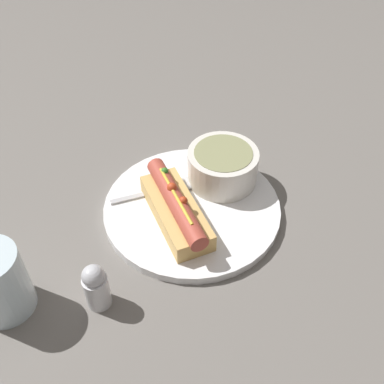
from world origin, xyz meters
name	(u,v)px	position (x,y,z in m)	size (l,w,h in m)	color
ground_plane	(192,211)	(0.00, 0.00, 0.00)	(4.00, 4.00, 0.00)	slate
dinner_plate	(192,208)	(0.00, 0.00, 0.01)	(0.28, 0.28, 0.01)	white
hot_dog	(176,208)	(0.01, -0.04, 0.04)	(0.18, 0.10, 0.06)	#DBAD60
soup_bowl	(223,165)	(-0.02, 0.08, 0.05)	(0.11, 0.11, 0.06)	silver
spoon	(175,186)	(-0.05, 0.00, 0.02)	(0.06, 0.14, 0.01)	#B7B7BC
salt_shaker	(96,286)	(0.06, -0.20, 0.04)	(0.03, 0.03, 0.07)	silver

